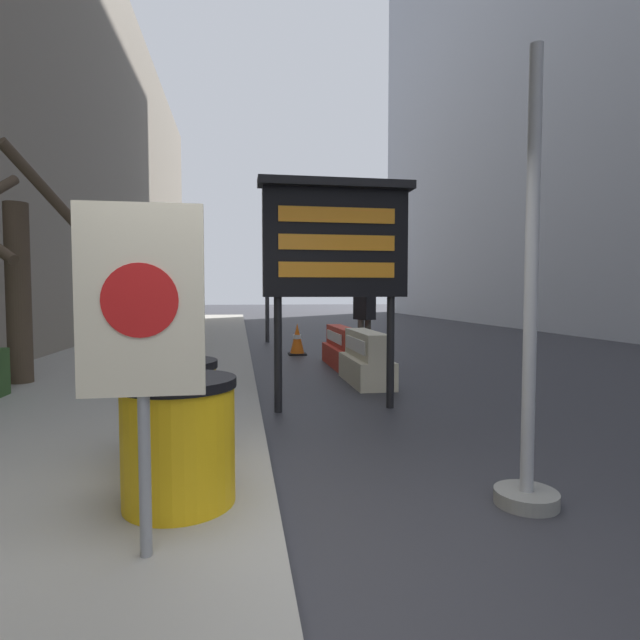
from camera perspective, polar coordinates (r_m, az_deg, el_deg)
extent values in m
plane|color=#2D2D33|center=(3.01, -4.00, -26.62)|extent=(120.00, 120.00, 0.00)
cube|color=gray|center=(13.97, -28.64, 23.01)|extent=(0.40, 50.40, 12.66)
cylinder|color=#4C3D2D|center=(8.54, -31.20, 2.62)|extent=(0.34, 0.34, 2.63)
cylinder|color=#4C3D2D|center=(8.17, -29.23, 13.20)|extent=(0.76, 1.14, 1.08)
cylinder|color=yellow|center=(3.34, -15.82, -13.64)|extent=(0.69, 0.69, 0.74)
cylinder|color=black|center=(3.25, -15.93, -6.91)|extent=(0.72, 0.72, 0.06)
cylinder|color=yellow|center=(4.15, -16.61, -10.34)|extent=(0.69, 0.69, 0.74)
cylinder|color=black|center=(4.08, -16.70, -4.90)|extent=(0.72, 0.72, 0.06)
cylinder|color=gray|center=(2.69, -19.46, -11.73)|extent=(0.06, 0.06, 1.29)
cube|color=beige|center=(2.58, -19.81, 2.13)|extent=(0.61, 0.04, 0.94)
cylinder|color=red|center=(2.56, -19.90, 2.12)|extent=(0.36, 0.01, 0.36)
cylinder|color=black|center=(6.24, -4.82, -3.99)|extent=(0.10, 0.10, 1.44)
cylinder|color=black|center=(6.51, 8.05, -3.71)|extent=(0.10, 0.10, 1.44)
cube|color=black|center=(6.32, 1.78, 8.74)|extent=(1.81, 0.24, 1.34)
cube|color=black|center=(6.36, 1.92, 15.26)|extent=(1.93, 0.34, 0.10)
cube|color=orange|center=(6.23, 2.01, 11.91)|extent=(1.45, 0.02, 0.19)
cube|color=orange|center=(6.19, 2.01, 8.85)|extent=(1.45, 0.02, 0.19)
cube|color=orange|center=(6.17, 2.00, 5.76)|extent=(1.45, 0.02, 0.19)
cube|color=beige|center=(8.30, 5.27, -5.74)|extent=(0.59, 1.63, 0.43)
cube|color=beige|center=(8.24, 5.29, -2.78)|extent=(0.35, 1.63, 0.43)
cube|color=white|center=(8.20, 4.01, -2.81)|extent=(0.02, 1.31, 0.21)
cube|color=red|center=(10.20, 2.50, -4.16)|extent=(0.51, 1.87, 0.40)
cube|color=red|center=(10.15, 2.51, -1.93)|extent=(0.30, 1.87, 0.40)
cube|color=white|center=(10.12, 1.61, -1.94)|extent=(0.02, 1.49, 0.20)
cube|color=black|center=(11.09, 4.55, -4.50)|extent=(0.37, 0.37, 0.04)
cone|color=orange|center=(11.05, 4.56, -2.81)|extent=(0.30, 0.30, 0.62)
cylinder|color=white|center=(11.05, 4.56, -2.65)|extent=(0.17, 0.17, 0.09)
cube|color=black|center=(12.05, -2.62, -3.89)|extent=(0.42, 0.42, 0.04)
cone|color=orange|center=(12.00, -2.62, -2.10)|extent=(0.34, 0.34, 0.72)
cylinder|color=white|center=(12.00, -2.62, -1.93)|extent=(0.19, 0.19, 0.10)
cylinder|color=#2D2D30|center=(15.06, -6.07, 4.91)|extent=(0.12, 0.12, 3.92)
cube|color=#23281E|center=(15.03, -6.07, 10.81)|extent=(0.28, 0.28, 0.84)
sphere|color=#360605|center=(14.92, -6.05, 11.96)|extent=(0.15, 0.15, 0.15)
sphere|color=gold|center=(14.88, -6.04, 10.89)|extent=(0.15, 0.15, 0.15)
sphere|color=black|center=(14.85, -6.03, 9.82)|extent=(0.15, 0.15, 0.15)
cylinder|color=#514C42|center=(11.46, 4.69, -2.15)|extent=(0.14, 0.14, 0.88)
cylinder|color=#514C42|center=(11.50, 5.48, -2.13)|extent=(0.14, 0.14, 0.88)
cube|color=black|center=(11.44, 5.10, 1.79)|extent=(0.46, 0.55, 0.70)
sphere|color=#A49C4F|center=(11.44, 5.12, 4.13)|extent=(0.24, 0.24, 0.24)
cylinder|color=gray|center=(4.00, 22.50, -18.25)|extent=(0.44, 0.44, 0.10)
cylinder|color=#9EA0A5|center=(3.74, 23.01, 5.00)|extent=(0.09, 0.09, 3.06)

